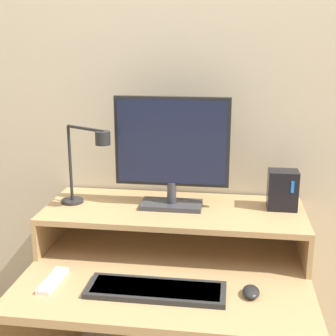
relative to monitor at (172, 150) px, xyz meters
name	(u,v)px	position (x,y,z in m)	size (l,w,h in m)	color
wall_back	(181,107)	(0.01, 0.22, 0.13)	(6.00, 0.05, 2.50)	beige
desk	(168,321)	(0.01, -0.19, -0.62)	(1.01, 0.75, 0.72)	tan
monitor_shelf	(174,214)	(0.01, -0.01, -0.26)	(1.01, 0.40, 0.17)	tan
monitor	(172,150)	(0.00, 0.00, 0.00)	(0.44, 0.12, 0.43)	#38383D
desk_lamp	(87,161)	(-0.32, -0.05, -0.04)	(0.23, 0.16, 0.32)	black
router_dock	(282,190)	(0.43, 0.04, -0.15)	(0.11, 0.09, 0.15)	black
keyboard	(156,290)	(0.00, -0.36, -0.39)	(0.46, 0.15, 0.02)	#282828
mouse	(251,292)	(0.30, -0.34, -0.38)	(0.06, 0.08, 0.03)	black
remote_control	(53,281)	(-0.36, -0.35, -0.39)	(0.05, 0.17, 0.02)	white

